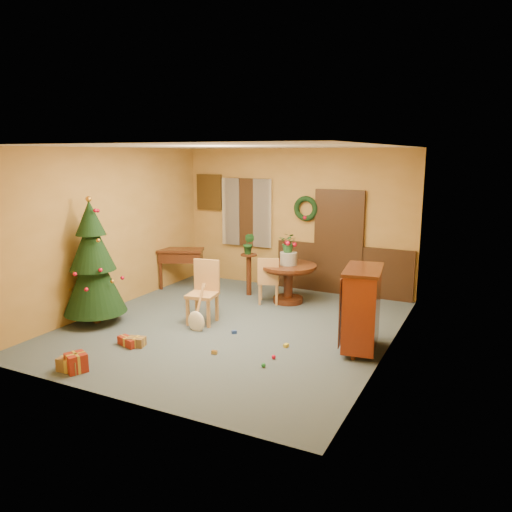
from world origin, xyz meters
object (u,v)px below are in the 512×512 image
Objects in this scene: writing_desk at (181,259)px; dining_table at (288,276)px; christmas_tree at (93,264)px; chair_near at (204,289)px; sideboard at (362,307)px.

dining_table is at bearing 0.35° from writing_desk.
dining_table is 3.54m from christmas_tree.
christmas_tree is (-1.61, -0.85, 0.44)m from chair_near.
chair_near is 2.69m from sideboard.
chair_near is 0.86× the size of sideboard.
writing_desk reaches higher than dining_table.
writing_desk is 4.63m from sideboard.
chair_near is 2.31m from writing_desk.
chair_near reaches higher than writing_desk.
christmas_tree is at bearing -169.81° from sideboard.
writing_desk is at bearing -179.65° from dining_table.
dining_table is 0.50× the size of christmas_tree.
dining_table is at bearing 45.79° from christmas_tree.
writing_desk is at bearing 134.31° from chair_near.
christmas_tree is (-2.44, -2.51, 0.49)m from dining_table.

